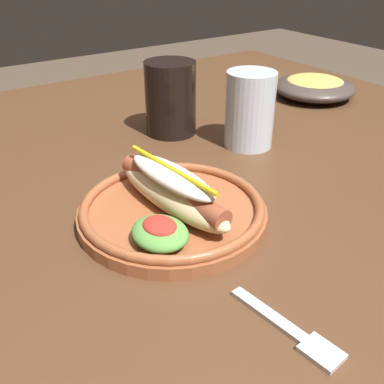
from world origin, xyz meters
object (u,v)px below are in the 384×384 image
(hot_dog_plate, at_px, (172,206))
(side_bowl, at_px, (314,86))
(fork, at_px, (292,331))
(soda_cup, at_px, (171,98))
(water_cup, at_px, (250,110))

(hot_dog_plate, height_order, side_bowl, hot_dog_plate)
(fork, height_order, soda_cup, soda_cup)
(fork, xyz_separation_m, water_cup, (-0.35, 0.24, 0.06))
(hot_dog_plate, bearing_deg, fork, -2.48)
(hot_dog_plate, height_order, fork, hot_dog_plate)
(hot_dog_plate, relative_size, fork, 1.96)
(fork, relative_size, side_bowl, 0.68)
(soda_cup, distance_m, water_cup, 0.15)
(soda_cup, xyz_separation_m, water_cup, (0.12, 0.08, -0.00))
(water_cup, relative_size, side_bowl, 0.71)
(soda_cup, xyz_separation_m, side_bowl, (0.01, 0.37, -0.04))
(fork, bearing_deg, side_bowl, 124.03)
(soda_cup, height_order, side_bowl, soda_cup)
(fork, distance_m, soda_cup, 0.50)
(water_cup, bearing_deg, fork, -35.25)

